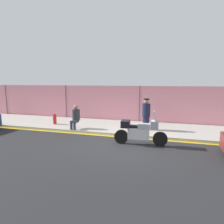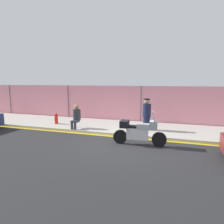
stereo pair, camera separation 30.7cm
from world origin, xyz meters
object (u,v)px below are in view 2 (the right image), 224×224
(motorcycle, at_px, (139,131))
(fire_hydrant, at_px, (56,119))
(officer_standing, at_px, (147,114))
(person_seated_on_curb, at_px, (76,115))

(motorcycle, xyz_separation_m, fire_hydrant, (-5.55, 2.13, -0.15))
(officer_standing, distance_m, person_seated_on_curb, 3.89)
(motorcycle, xyz_separation_m, officer_standing, (-0.01, 2.33, 0.38))
(person_seated_on_curb, distance_m, fire_hydrant, 1.90)
(person_seated_on_curb, relative_size, fire_hydrant, 2.02)
(officer_standing, xyz_separation_m, person_seated_on_curb, (-3.79, -0.84, -0.14))
(person_seated_on_curb, bearing_deg, officer_standing, 12.54)
(person_seated_on_curb, height_order, fire_hydrant, person_seated_on_curb)
(officer_standing, height_order, fire_hydrant, officer_standing)
(motorcycle, distance_m, person_seated_on_curb, 4.09)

